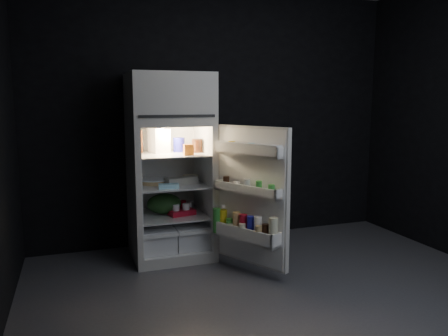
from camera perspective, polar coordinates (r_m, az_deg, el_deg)
name	(u,v)px	position (r m, az deg, el deg)	size (l,w,h in m)	color
floor	(288,301)	(3.54, 8.41, -16.82)	(4.00, 3.40, 0.00)	#4D4D52
wall_back	(218,117)	(4.76, -0.82, 6.67)	(4.00, 0.00, 2.70)	black
refrigerator	(169,160)	(4.27, -7.15, 1.05)	(0.76, 0.71, 1.78)	silver
fridge_door	(250,199)	(3.81, 3.38, -4.12)	(0.51, 0.72, 1.22)	silver
milk_jug	(159,140)	(4.27, -8.48, 3.60)	(0.16, 0.16, 0.24)	white
mayo_jar	(179,145)	(4.32, -5.90, 3.04)	(0.11, 0.11, 0.14)	#1C1D99
jam_jar	(197,146)	(4.26, -3.54, 2.93)	(0.10, 0.10, 0.13)	#331A0E
amber_bottle	(139,141)	(4.29, -11.07, 3.43)	(0.07, 0.07, 0.22)	#AC501B
small_carton	(188,150)	(4.04, -4.67, 2.39)	(0.09, 0.06, 0.10)	orange
egg_carton	(181,181)	(4.22, -5.61, -1.67)	(0.32, 0.12, 0.07)	gray
pie	(154,182)	(4.30, -9.10, -1.76)	(0.27, 0.27, 0.04)	tan
flat_package	(169,186)	(4.05, -7.24, -2.35)	(0.18, 0.09, 0.04)	#9AD9EF
wrapped_pkg	(191,177)	(4.47, -4.39, -1.21)	(0.12, 0.10, 0.05)	beige
produce_bag	(164,204)	(4.34, -7.82, -4.64)	(0.34, 0.29, 0.20)	#193815
yogurt_tray	(182,212)	(4.28, -5.51, -5.80)	(0.25, 0.13, 0.05)	#AF0F22
small_can_red	(183,205)	(4.49, -5.37, -4.82)	(0.06, 0.06, 0.09)	#AF0F22
small_can_silver	(190,205)	(4.49, -4.49, -4.83)	(0.08, 0.08, 0.09)	silver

